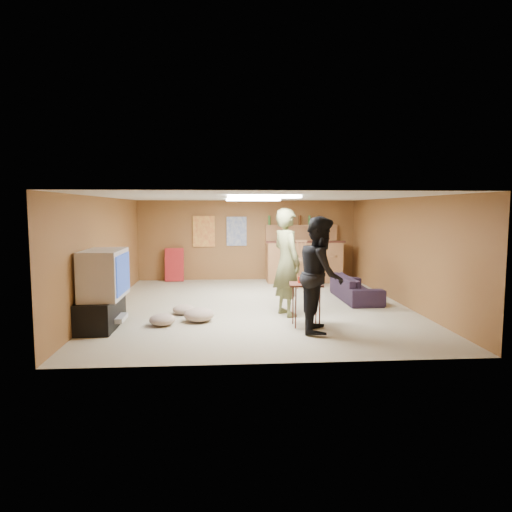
{
  "coord_description": "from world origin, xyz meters",
  "views": [
    {
      "loc": [
        -0.68,
        -9.13,
        1.98
      ],
      "look_at": [
        0.0,
        0.2,
        1.0
      ],
      "focal_mm": 32.0,
      "sensor_mm": 36.0,
      "label": 1
    }
  ],
  "objects": [
    {
      "name": "person_olive",
      "position": [
        0.49,
        -0.86,
        0.99
      ],
      "size": [
        0.71,
        0.85,
        1.98
      ],
      "primitive_type": "imported",
      "rotation": [
        0.0,
        0.0,
        1.96
      ],
      "color": "brown",
      "rests_on": "ground"
    },
    {
      "name": "wall_front",
      "position": [
        0.0,
        -3.5,
        1.1
      ],
      "size": [
        6.0,
        0.02,
        2.2
      ],
      "primitive_type": "cube",
      "color": "brown",
      "rests_on": "ground"
    },
    {
      "name": "sofa",
      "position": [
        2.19,
        0.45,
        0.26
      ],
      "size": [
        0.72,
        1.8,
        0.52
      ],
      "primitive_type": "imported",
      "rotation": [
        0.0,
        0.0,
        1.58
      ],
      "color": "black",
      "rests_on": "ground"
    },
    {
      "name": "cup_red_far",
      "position": [
        0.76,
        -1.74,
        0.78
      ],
      "size": [
        0.1,
        0.1,
        0.11
      ],
      "primitive_type": "cylinder",
      "rotation": [
        0.0,
        0.0,
        0.39
      ],
      "color": "#A91D0B",
      "rests_on": "tray_table"
    },
    {
      "name": "dvd_box",
      "position": [
        -2.5,
        -1.5,
        0.15
      ],
      "size": [
        0.35,
        0.5,
        0.08
      ],
      "primitive_type": "cube",
      "color": "#B2B2B7",
      "rests_on": "tv_stand"
    },
    {
      "name": "tv_screen",
      "position": [
        -2.34,
        -1.5,
        0.9
      ],
      "size": [
        0.02,
        0.95,
        0.65
      ],
      "primitive_type": "cube",
      "color": "navy",
      "rests_on": "tv_body"
    },
    {
      "name": "bottle_row",
      "position": [
        1.3,
        3.38,
        1.65
      ],
      "size": [
        1.48,
        0.08,
        0.26
      ],
      "primitive_type": null,
      "color": "#3F7233",
      "rests_on": "bar_shelf"
    },
    {
      "name": "tv_stand",
      "position": [
        -2.72,
        -1.5,
        0.25
      ],
      "size": [
        0.55,
        1.3,
        0.5
      ],
      "primitive_type": "cube",
      "color": "black",
      "rests_on": "ground"
    },
    {
      "name": "bar_counter",
      "position": [
        1.5,
        2.95,
        0.55
      ],
      "size": [
        2.0,
        0.6,
        1.1
      ],
      "primitive_type": "cube",
      "color": "#945F35",
      "rests_on": "ground"
    },
    {
      "name": "bar_shelf",
      "position": [
        1.5,
        3.4,
        1.5
      ],
      "size": [
        2.0,
        0.18,
        0.05
      ],
      "primitive_type": "cube",
      "color": "#945F35",
      "rests_on": "bar_backing"
    },
    {
      "name": "cup_red_near",
      "position": [
        0.61,
        -1.61,
        0.78
      ],
      "size": [
        0.09,
        0.09,
        0.11
      ],
      "primitive_type": "cylinder",
      "rotation": [
        0.0,
        0.0,
        0.13
      ],
      "color": "#A91D0B",
      "rests_on": "tray_table"
    },
    {
      "name": "bar_stool_left",
      "position": [
        1.29,
        2.01,
        0.56
      ],
      "size": [
        0.42,
        0.42,
        1.13
      ],
      "primitive_type": null,
      "rotation": [
        0.0,
        0.0,
        -0.21
      ],
      "color": "#945F35",
      "rests_on": "ground"
    },
    {
      "name": "tv_body",
      "position": [
        -2.65,
        -1.5,
        0.9
      ],
      "size": [
        0.6,
        1.1,
        0.8
      ],
      "primitive_type": "cube",
      "color": "#B2B2B7",
      "rests_on": "tv_stand"
    },
    {
      "name": "folding_chair_stack",
      "position": [
        -2.0,
        3.3,
        0.45
      ],
      "size": [
        0.5,
        0.26,
        0.91
      ],
      "primitive_type": "cube",
      "rotation": [
        -0.14,
        0.0,
        0.0
      ],
      "color": "#AF2022",
      "rests_on": "ground"
    },
    {
      "name": "poster_right",
      "position": [
        -0.3,
        3.46,
        1.35
      ],
      "size": [
        0.55,
        0.03,
        0.8
      ],
      "primitive_type": "cube",
      "color": "#334C99",
      "rests_on": "wall_back"
    },
    {
      "name": "ceiling_panel_front",
      "position": [
        0.0,
        -1.5,
        2.17
      ],
      "size": [
        1.2,
        0.6,
        0.04
      ],
      "primitive_type": "cube",
      "color": "white",
      "rests_on": "ceiling"
    },
    {
      "name": "cushion_near_tv",
      "position": [
        -1.11,
        -1.22,
        0.12
      ],
      "size": [
        0.57,
        0.57,
        0.24
      ],
      "primitive_type": "ellipsoid",
      "rotation": [
        0.0,
        0.0,
        -0.07
      ],
      "color": "gray",
      "rests_on": "ground"
    },
    {
      "name": "cup_blue",
      "position": [
        0.87,
        -1.56,
        0.79
      ],
      "size": [
        0.11,
        0.11,
        0.12
      ],
      "primitive_type": "cylinder",
      "rotation": [
        0.0,
        0.0,
        0.28
      ],
      "color": "navy",
      "rests_on": "tray_table"
    },
    {
      "name": "bar_stool_right",
      "position": [
        2.24,
        2.8,
        0.61
      ],
      "size": [
        0.42,
        0.42,
        1.23
      ],
      "primitive_type": null,
      "rotation": [
        0.0,
        0.0,
        0.08
      ],
      "color": "#945F35",
      "rests_on": "ground"
    },
    {
      "name": "wall_left",
      "position": [
        -3.0,
        0.0,
        1.1
      ],
      "size": [
        0.02,
        7.0,
        2.2
      ],
      "primitive_type": "cube",
      "color": "brown",
      "rests_on": "ground"
    },
    {
      "name": "wall_right",
      "position": [
        3.0,
        0.0,
        1.1
      ],
      "size": [
        0.02,
        7.0,
        2.2
      ],
      "primitive_type": "cube",
      "color": "brown",
      "rests_on": "ground"
    },
    {
      "name": "tray_table",
      "position": [
        0.71,
        -1.67,
        0.36
      ],
      "size": [
        0.61,
        0.51,
        0.73
      ],
      "primitive_type": "cube",
      "rotation": [
        0.0,
        0.0,
        -0.12
      ],
      "color": "#3F1C14",
      "rests_on": "ground"
    },
    {
      "name": "bar_backing",
      "position": [
        1.5,
        3.42,
        1.2
      ],
      "size": [
        2.0,
        0.14,
        0.6
      ],
      "primitive_type": "cube",
      "color": "#945F35",
      "rests_on": "bar_counter"
    },
    {
      "name": "ground",
      "position": [
        0.0,
        0.0,
        0.0
      ],
      "size": [
        7.0,
        7.0,
        0.0
      ],
      "primitive_type": "plane",
      "color": "tan",
      "rests_on": "ground"
    },
    {
      "name": "cushion_far",
      "position": [
        -1.72,
        -1.45,
        0.1
      ],
      "size": [
        0.51,
        0.51,
        0.2
      ],
      "primitive_type": "ellipsoid",
      "rotation": [
        0.0,
        0.0,
        -0.16
      ],
      "color": "gray",
      "rests_on": "ground"
    },
    {
      "name": "ceiling",
      "position": [
        0.0,
        0.0,
        2.2
      ],
      "size": [
        6.0,
        7.0,
        0.02
      ],
      "primitive_type": "cube",
      "color": "silver",
      "rests_on": "ground"
    },
    {
      "name": "ceiling_panel_back",
      "position": [
        0.0,
        1.2,
        2.17
      ],
      "size": [
        1.2,
        0.6,
        0.04
      ],
      "primitive_type": "cube",
      "color": "white",
      "rests_on": "ceiling"
    },
    {
      "name": "wall_back",
      "position": [
        0.0,
        3.5,
        1.1
      ],
      "size": [
        6.0,
        0.02,
        2.2
      ],
      "primitive_type": "cube",
      "color": "brown",
      "rests_on": "ground"
    },
    {
      "name": "bar_lip",
      "position": [
        1.5,
        2.7,
        1.1
      ],
      "size": [
        2.1,
        0.12,
        0.05
      ],
      "primitive_type": "cube",
      "color": "#3F1C14",
      "rests_on": "bar_counter"
    },
    {
      "name": "person_black",
      "position": [
        0.88,
        -1.99,
        0.93
      ],
      "size": [
        0.88,
        1.03,
        1.85
      ],
      "primitive_type": "imported",
      "rotation": [
        0.0,
        0.0,
        1.35
      ],
      "color": "black",
      "rests_on": "ground"
    },
    {
      "name": "poster_left",
      "position": [
        -1.2,
        3.46,
        1.35
      ],
      "size": [
        0.6,
        0.03,
        0.85
      ],
      "primitive_type": "cube",
      "color": "#BF3F26",
      "rests_on": "wall_back"
    },
    {
      "name": "cushion_mid",
      "position": [
        -1.43,
        -0.65,
        0.09
      ],
      "size": [
        0.53,
        0.53,
        0.18
      ],
      "primitive_type": "ellipsoid",
      "rotation": [
        0.0,
        0.0,
        -0.43
      ],
      "color": "gray",
      "rests_on": "ground"
    }
  ]
}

